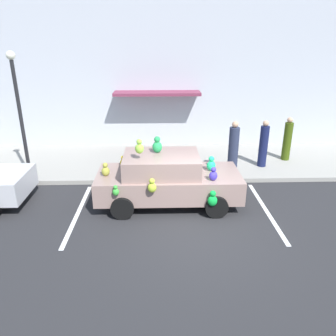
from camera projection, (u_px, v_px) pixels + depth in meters
name	position (u px, v px, depth m)	size (l,w,h in m)	color
ground_plane	(195.00, 230.00, 8.60)	(60.00, 60.00, 0.00)	#262628
sidewalk	(182.00, 161.00, 13.23)	(24.00, 4.00, 0.15)	gray
storefront_building	(179.00, 76.00, 14.09)	(24.00, 1.25, 6.40)	#B2B7C1
parking_stripe_front	(266.00, 210.00, 9.59)	(0.12, 3.60, 0.01)	silver
parking_stripe_rear	(78.00, 213.00, 9.44)	(0.12, 3.60, 0.01)	silver
plush_covered_car	(167.00, 179.00, 9.75)	(4.20, 2.13, 2.13)	gray
teddy_bear_on_sidewalk	(136.00, 162.00, 11.94)	(0.39, 0.32, 0.74)	brown
street_lamp_post	(19.00, 104.00, 10.73)	(0.28, 0.28, 4.17)	black
pedestrian_near_shopfront	(263.00, 145.00, 12.27)	(0.32, 0.32, 1.76)	#151B43
pedestrian_walking_past	(233.00, 150.00, 11.55)	(0.35, 0.35, 1.90)	#2A314A
pedestrian_by_lamp	(287.00, 140.00, 12.95)	(0.32, 0.32, 1.72)	#384A0F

